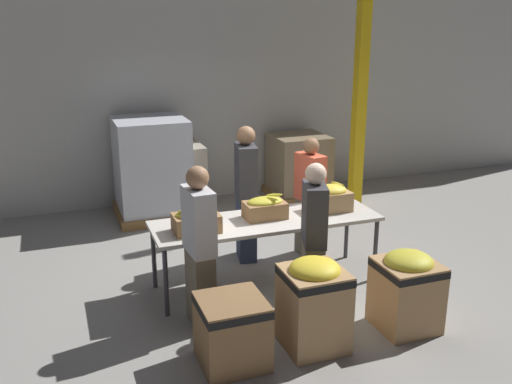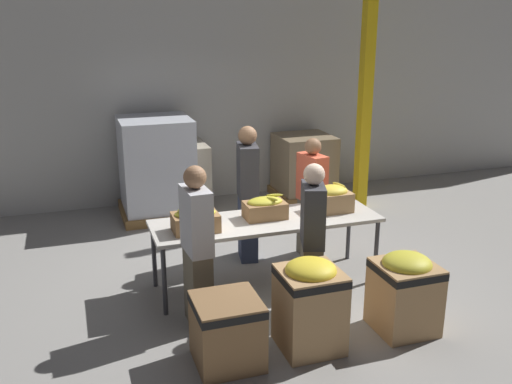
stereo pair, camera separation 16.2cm
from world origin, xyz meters
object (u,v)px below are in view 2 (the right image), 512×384
at_px(volunteer_0, 248,194).
at_px(donation_bin_2, 405,290).
at_px(donation_bin_0, 227,329).
at_px(pallet_stack_2, 304,167).
at_px(banana_box_0, 195,220).
at_px(pallet_stack_1, 177,179).
at_px(volunteer_1, 311,198).
at_px(pallet_stack_0, 157,168).
at_px(banana_box_2, 332,198).
at_px(banana_box_1, 265,207).
at_px(volunteer_2, 312,240).
at_px(support_pillar, 366,80).
at_px(donation_bin_1, 310,302).
at_px(sorting_table, 266,224).
at_px(volunteer_3, 197,248).

bearing_deg(volunteer_0, donation_bin_2, 33.82).
height_order(donation_bin_0, pallet_stack_2, pallet_stack_2).
xyz_separation_m(banana_box_0, pallet_stack_1, (0.35, 2.90, -0.38)).
relative_size(volunteer_1, pallet_stack_0, 1.02).
bearing_deg(banana_box_2, donation_bin_2, -84.59).
bearing_deg(banana_box_1, banana_box_2, -1.01).
bearing_deg(volunteer_2, banana_box_2, -18.89).
xyz_separation_m(banana_box_2, support_pillar, (1.53, 2.09, 1.06)).
bearing_deg(support_pillar, volunteer_2, -126.45).
bearing_deg(volunteer_1, support_pillar, 123.75).
height_order(donation_bin_1, pallet_stack_2, pallet_stack_2).
bearing_deg(volunteer_2, volunteer_0, 25.85).
relative_size(volunteer_1, donation_bin_0, 2.48).
bearing_deg(banana_box_2, sorting_table, -177.63).
bearing_deg(pallet_stack_2, support_pillar, -47.46).
distance_m(banana_box_0, volunteer_1, 1.78).
bearing_deg(support_pillar, volunteer_3, -140.02).
distance_m(donation_bin_2, pallet_stack_2, 4.26).
bearing_deg(donation_bin_0, pallet_stack_2, 59.20).
relative_size(volunteer_2, donation_bin_0, 2.57).
relative_size(volunteer_1, pallet_stack_1, 1.41).
bearing_deg(donation_bin_2, pallet_stack_0, 112.69).
distance_m(banana_box_2, volunteer_1, 0.60).
height_order(banana_box_2, volunteer_0, volunteer_0).
bearing_deg(pallet_stack_2, donation_bin_0, -120.80).
xyz_separation_m(sorting_table, pallet_stack_1, (-0.47, 2.80, -0.20)).
xyz_separation_m(banana_box_1, pallet_stack_2, (1.67, 2.80, -0.39)).
xyz_separation_m(volunteer_0, donation_bin_1, (-0.08, -2.11, -0.38)).
bearing_deg(banana_box_0, sorting_table, 6.80).
height_order(volunteer_1, volunteer_3, volunteer_3).
height_order(volunteer_1, donation_bin_2, volunteer_1).
relative_size(banana_box_0, pallet_stack_1, 0.44).
bearing_deg(donation_bin_1, volunteer_0, 87.74).
height_order(banana_box_0, donation_bin_2, banana_box_0).
xyz_separation_m(volunteer_1, volunteer_3, (-1.73, -1.21, 0.05)).
bearing_deg(pallet_stack_0, donation_bin_0, -90.78).
distance_m(banana_box_1, pallet_stack_1, 2.82).
xyz_separation_m(donation_bin_0, pallet_stack_1, (0.36, 4.15, 0.20)).
relative_size(banana_box_0, support_pillar, 0.12).
bearing_deg(banana_box_1, donation_bin_2, -56.28).
height_order(volunteer_1, volunteer_2, volunteer_2).
distance_m(volunteer_1, donation_bin_0, 2.59).
bearing_deg(volunteer_2, pallet_stack_2, -3.74).
distance_m(banana_box_0, pallet_stack_2, 3.88).
relative_size(donation_bin_0, pallet_stack_1, 0.57).
distance_m(volunteer_3, support_pillar, 4.41).
bearing_deg(volunteer_3, sorting_table, -60.42).
distance_m(banana_box_2, support_pillar, 2.80).
height_order(banana_box_1, donation_bin_1, banana_box_1).
relative_size(sorting_table, pallet_stack_2, 2.40).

